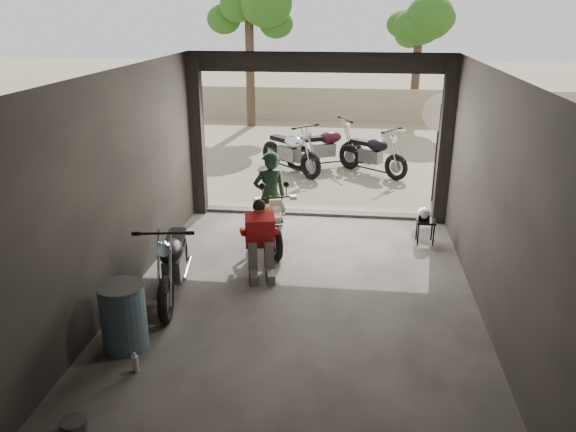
% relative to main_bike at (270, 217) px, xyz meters
% --- Properties ---
extents(ground, '(80.00, 80.00, 0.00)m').
position_rel_main_bike_xyz_m(ground, '(0.71, -1.85, -0.54)').
color(ground, '#7A6D56').
rests_on(ground, ground).
extents(garage, '(7.00, 7.13, 3.20)m').
position_rel_main_bike_xyz_m(garage, '(0.71, -1.30, 0.74)').
color(garage, '#2D2B28').
rests_on(garage, ground).
extents(boundary_wall, '(18.00, 0.30, 1.20)m').
position_rel_main_bike_xyz_m(boundary_wall, '(0.71, 12.15, 0.06)').
color(boundary_wall, gray).
rests_on(boundary_wall, ground).
extents(tree_left, '(2.20, 2.20, 5.60)m').
position_rel_main_bike_xyz_m(tree_left, '(-2.29, 10.65, 3.45)').
color(tree_left, '#382B1E').
rests_on(tree_left, ground).
extents(tree_right, '(2.20, 2.20, 5.00)m').
position_rel_main_bike_xyz_m(tree_right, '(3.51, 12.15, 3.02)').
color(tree_right, '#382B1E').
rests_on(tree_right, ground).
extents(main_bike, '(1.15, 1.74, 1.08)m').
position_rel_main_bike_xyz_m(main_bike, '(0.00, 0.00, 0.00)').
color(main_bike, beige).
rests_on(main_bike, ground).
extents(left_bike, '(1.02, 1.90, 1.22)m').
position_rel_main_bike_xyz_m(left_bike, '(-1.10, -2.01, 0.07)').
color(left_bike, black).
rests_on(left_bike, ground).
extents(outside_bike_a, '(1.94, 1.88, 1.30)m').
position_rel_main_bike_xyz_m(outside_bike_a, '(-0.19, 4.73, 0.11)').
color(outside_bike_a, black).
rests_on(outside_bike_a, ground).
extents(outside_bike_b, '(2.02, 1.53, 1.27)m').
position_rel_main_bike_xyz_m(outside_bike_b, '(0.66, 5.31, 0.09)').
color(outside_bike_b, '#3B0E19').
rests_on(outside_bike_b, ground).
extents(outside_bike_c, '(1.90, 1.70, 1.23)m').
position_rel_main_bike_xyz_m(outside_bike_c, '(1.87, 4.81, 0.08)').
color(outside_bike_c, black).
rests_on(outside_bike_c, ground).
extents(rider, '(0.70, 0.60, 1.64)m').
position_rel_main_bike_xyz_m(rider, '(-0.04, 0.30, 0.28)').
color(rider, black).
rests_on(rider, ground).
extents(mechanic, '(0.77, 0.92, 1.17)m').
position_rel_main_bike_xyz_m(mechanic, '(0.04, -1.21, 0.04)').
color(mechanic, '#A61816').
rests_on(mechanic, ground).
extents(stool, '(0.32, 0.32, 0.45)m').
position_rel_main_bike_xyz_m(stool, '(2.71, 0.42, -0.17)').
color(stool, black).
rests_on(stool, ground).
extents(helmet, '(0.25, 0.26, 0.22)m').
position_rel_main_bike_xyz_m(helmet, '(2.67, 0.44, 0.02)').
color(helmet, white).
rests_on(helmet, stool).
extents(oil_drum, '(0.66, 0.66, 0.85)m').
position_rel_main_bike_xyz_m(oil_drum, '(-1.29, -3.38, -0.11)').
color(oil_drum, '#395261').
rests_on(oil_drum, ground).
extents(sign_post, '(0.77, 0.08, 2.30)m').
position_rel_main_bike_xyz_m(sign_post, '(3.16, 2.87, 1.00)').
color(sign_post, black).
rests_on(sign_post, ground).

